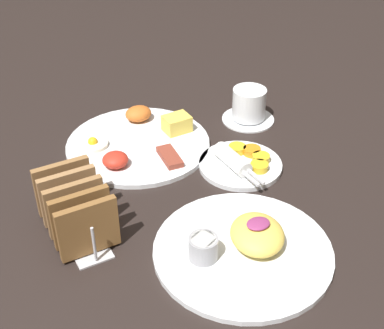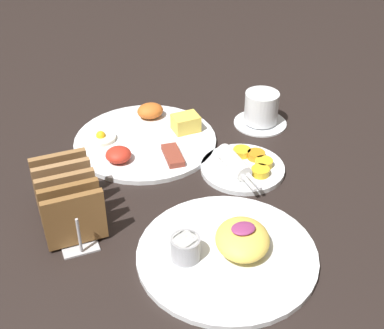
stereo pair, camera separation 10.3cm
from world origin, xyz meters
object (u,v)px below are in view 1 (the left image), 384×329
(plate_condiments, at_px, (241,162))
(coffee_cup, at_px, (249,106))
(plate_breakfast, at_px, (139,141))
(toast_rack, at_px, (76,209))
(plate_foreground, at_px, (244,246))

(plate_condiments, xyz_separation_m, coffee_cup, (0.12, 0.15, 0.02))
(plate_breakfast, distance_m, plate_condiments, 0.23)
(toast_rack, height_order, coffee_cup, toast_rack)
(plate_breakfast, relative_size, plate_foreground, 1.03)
(plate_foreground, distance_m, toast_rack, 0.29)
(plate_condiments, distance_m, coffee_cup, 0.19)
(plate_breakfast, relative_size, toast_rack, 1.70)
(plate_foreground, height_order, coffee_cup, coffee_cup)
(plate_breakfast, height_order, coffee_cup, coffee_cup)
(plate_breakfast, xyz_separation_m, plate_condiments, (0.15, -0.17, 0.00))
(coffee_cup, bearing_deg, plate_foreground, -124.62)
(toast_rack, xyz_separation_m, coffee_cup, (0.47, 0.18, -0.01))
(plate_breakfast, distance_m, toast_rack, 0.29)
(plate_breakfast, bearing_deg, coffee_cup, -4.74)
(plate_foreground, xyz_separation_m, coffee_cup, (0.25, 0.36, 0.02))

